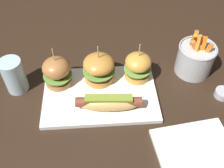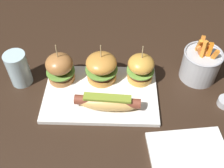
# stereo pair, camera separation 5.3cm
# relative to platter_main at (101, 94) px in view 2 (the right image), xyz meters

# --- Properties ---
(ground_plane) EXTENTS (3.00, 3.00, 0.00)m
(ground_plane) POSITION_rel_platter_main_xyz_m (0.00, 0.00, -0.01)
(ground_plane) COLOR black
(platter_main) EXTENTS (0.35, 0.23, 0.01)m
(platter_main) POSITION_rel_platter_main_xyz_m (0.00, 0.00, 0.00)
(platter_main) COLOR white
(platter_main) RESTS_ON ground
(hot_dog) EXTENTS (0.19, 0.06, 0.05)m
(hot_dog) POSITION_rel_platter_main_xyz_m (0.02, -0.06, 0.03)
(hot_dog) COLOR #DCAA5F
(hot_dog) RESTS_ON platter_main
(slider_left) EXTENTS (0.09, 0.09, 0.14)m
(slider_left) POSITION_rel_platter_main_xyz_m (-0.13, 0.06, 0.06)
(slider_left) COLOR #A96C38
(slider_left) RESTS_ON platter_main
(slider_center) EXTENTS (0.10, 0.10, 0.14)m
(slider_center) POSITION_rel_platter_main_xyz_m (0.00, 0.06, 0.05)
(slider_center) COLOR #C78437
(slider_center) RESTS_ON platter_main
(slider_right) EXTENTS (0.09, 0.09, 0.14)m
(slider_right) POSITION_rel_platter_main_xyz_m (0.12, 0.06, 0.05)
(slider_right) COLOR gold
(slider_right) RESTS_ON platter_main
(fries_bucket) EXTENTS (0.12, 0.12, 0.15)m
(fries_bucket) POSITION_rel_platter_main_xyz_m (0.32, 0.09, 0.05)
(fries_bucket) COLOR #B7BABF
(fries_bucket) RESTS_ON ground
(side_plate) EXTENTS (0.23, 0.23, 0.01)m
(side_plate) POSITION_rel_platter_main_xyz_m (0.25, -0.23, -0.00)
(side_plate) COLOR white
(side_plate) RESTS_ON ground
(water_glass) EXTENTS (0.07, 0.07, 0.12)m
(water_glass) POSITION_rel_platter_main_xyz_m (-0.26, 0.05, 0.05)
(water_glass) COLOR silver
(water_glass) RESTS_ON ground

